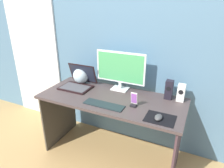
{
  "coord_description": "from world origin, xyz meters",
  "views": [
    {
      "loc": [
        0.79,
        -1.65,
        1.63
      ],
      "look_at": [
        0.02,
        -0.02,
        0.88
      ],
      "focal_mm": 32.09,
      "sensor_mm": 36.0,
      "label": 1
    }
  ],
  "objects_px": {
    "monitor": "(120,69)",
    "laptop": "(78,83)",
    "mouse": "(158,117)",
    "speaker_near_monitor": "(169,90)",
    "fishbowl": "(81,76)",
    "keyboard_external": "(104,105)",
    "phone_in_dock": "(134,101)",
    "speaker_right": "(181,93)"
  },
  "relations": [
    {
      "from": "monitor",
      "to": "laptop",
      "type": "xyz_separation_m",
      "value": [
        -0.46,
        -0.14,
        -0.18
      ]
    },
    {
      "from": "monitor",
      "to": "mouse",
      "type": "distance_m",
      "value": 0.71
    },
    {
      "from": "laptop",
      "to": "speaker_near_monitor",
      "type": "bearing_deg",
      "value": 7.81
    },
    {
      "from": "fishbowl",
      "to": "keyboard_external",
      "type": "distance_m",
      "value": 0.64
    },
    {
      "from": "speaker_near_monitor",
      "to": "phone_in_dock",
      "type": "bearing_deg",
      "value": -131.05
    },
    {
      "from": "mouse",
      "to": "fishbowl",
      "type": "bearing_deg",
      "value": 159.61
    },
    {
      "from": "monitor",
      "to": "phone_in_dock",
      "type": "relative_size",
      "value": 3.98
    },
    {
      "from": "keyboard_external",
      "to": "phone_in_dock",
      "type": "bearing_deg",
      "value": 22.67
    },
    {
      "from": "speaker_near_monitor",
      "to": "phone_in_dock",
      "type": "relative_size",
      "value": 1.39
    },
    {
      "from": "laptop",
      "to": "keyboard_external",
      "type": "distance_m",
      "value": 0.54
    },
    {
      "from": "fishbowl",
      "to": "mouse",
      "type": "height_order",
      "value": "fishbowl"
    },
    {
      "from": "laptop",
      "to": "mouse",
      "type": "relative_size",
      "value": 3.44
    },
    {
      "from": "monitor",
      "to": "phone_in_dock",
      "type": "distance_m",
      "value": 0.44
    },
    {
      "from": "speaker_near_monitor",
      "to": "fishbowl",
      "type": "bearing_deg",
      "value": -178.94
    },
    {
      "from": "speaker_near_monitor",
      "to": "laptop",
      "type": "relative_size",
      "value": 0.56
    },
    {
      "from": "speaker_right",
      "to": "laptop",
      "type": "xyz_separation_m",
      "value": [
        -1.11,
        -0.14,
        -0.04
      ]
    },
    {
      "from": "laptop",
      "to": "keyboard_external",
      "type": "height_order",
      "value": "laptop"
    },
    {
      "from": "mouse",
      "to": "keyboard_external",
      "type": "bearing_deg",
      "value": 178.74
    },
    {
      "from": "laptop",
      "to": "fishbowl",
      "type": "distance_m",
      "value": 0.13
    },
    {
      "from": "laptop",
      "to": "mouse",
      "type": "bearing_deg",
      "value": -16.43
    },
    {
      "from": "laptop",
      "to": "phone_in_dock",
      "type": "xyz_separation_m",
      "value": [
        0.73,
        -0.16,
        -0.0
      ]
    },
    {
      "from": "speaker_near_monitor",
      "to": "fishbowl",
      "type": "relative_size",
      "value": 1.02
    },
    {
      "from": "monitor",
      "to": "speaker_right",
      "type": "height_order",
      "value": "monitor"
    },
    {
      "from": "speaker_right",
      "to": "speaker_near_monitor",
      "type": "height_order",
      "value": "speaker_near_monitor"
    },
    {
      "from": "speaker_near_monitor",
      "to": "keyboard_external",
      "type": "height_order",
      "value": "speaker_near_monitor"
    },
    {
      "from": "monitor",
      "to": "fishbowl",
      "type": "distance_m",
      "value": 0.52
    },
    {
      "from": "speaker_right",
      "to": "keyboard_external",
      "type": "height_order",
      "value": "speaker_right"
    },
    {
      "from": "speaker_near_monitor",
      "to": "fishbowl",
      "type": "distance_m",
      "value": 1.03
    },
    {
      "from": "fishbowl",
      "to": "phone_in_dock",
      "type": "height_order",
      "value": "fishbowl"
    },
    {
      "from": "mouse",
      "to": "speaker_right",
      "type": "bearing_deg",
      "value": 76.36
    },
    {
      "from": "fishbowl",
      "to": "keyboard_external",
      "type": "relative_size",
      "value": 0.48
    },
    {
      "from": "monitor",
      "to": "keyboard_external",
      "type": "distance_m",
      "value": 0.47
    },
    {
      "from": "speaker_right",
      "to": "phone_in_dock",
      "type": "bearing_deg",
      "value": -141.52
    },
    {
      "from": "monitor",
      "to": "laptop",
      "type": "distance_m",
      "value": 0.52
    },
    {
      "from": "speaker_right",
      "to": "phone_in_dock",
      "type": "distance_m",
      "value": 0.48
    },
    {
      "from": "monitor",
      "to": "fishbowl",
      "type": "relative_size",
      "value": 2.92
    },
    {
      "from": "laptop",
      "to": "mouse",
      "type": "distance_m",
      "value": 1.04
    },
    {
      "from": "speaker_near_monitor",
      "to": "keyboard_external",
      "type": "xyz_separation_m",
      "value": [
        -0.52,
        -0.4,
        -0.09
      ]
    },
    {
      "from": "monitor",
      "to": "speaker_near_monitor",
      "type": "relative_size",
      "value": 2.86
    },
    {
      "from": "speaker_right",
      "to": "laptop",
      "type": "height_order",
      "value": "laptop"
    },
    {
      "from": "speaker_right",
      "to": "mouse",
      "type": "distance_m",
      "value": 0.45
    },
    {
      "from": "speaker_right",
      "to": "laptop",
      "type": "bearing_deg",
      "value": -173.0
    }
  ]
}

